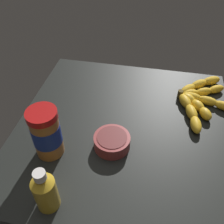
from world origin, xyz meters
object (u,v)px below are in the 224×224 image
object	(u,v)px
banana_bunch	(199,99)
honey_bottle	(45,191)
peanut_butter_jar	(46,133)
small_bowl	(112,141)

from	to	relation	value
banana_bunch	honey_bottle	distance (cm)	65.06
peanut_butter_jar	small_bowl	world-z (taller)	peanut_butter_jar
peanut_butter_jar	honey_bottle	distance (cm)	18.00
small_bowl	banana_bunch	bearing A→B (deg)	-45.84
honey_bottle	small_bowl	world-z (taller)	honey_bottle
peanut_butter_jar	small_bowl	xyz separation A→B (cm)	(5.69, -18.69, -6.17)
peanut_butter_jar	honey_bottle	xyz separation A→B (cm)	(-16.82, -6.11, -1.97)
banana_bunch	small_bowl	distance (cm)	39.76
peanut_butter_jar	banana_bunch	bearing A→B (deg)	-54.74
banana_bunch	small_bowl	size ratio (longest dim) A/B	3.00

